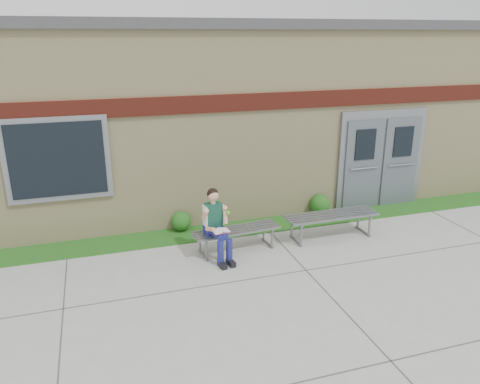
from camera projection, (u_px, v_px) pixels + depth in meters
name	position (u px, v px, depth m)	size (l,w,h in m)	color
ground	(262.00, 294.00, 7.42)	(80.00, 80.00, 0.00)	#9E9E99
grass_strip	(219.00, 231.00, 9.77)	(16.00, 0.80, 0.02)	#1B4813
school_building	(184.00, 107.00, 12.15)	(16.20, 6.22, 4.20)	beige
bench_left	(236.00, 234.00, 8.82)	(1.70, 0.62, 0.43)	slate
bench_right	(331.00, 219.00, 9.38)	(1.91, 0.55, 0.49)	slate
girl	(217.00, 224.00, 8.41)	(0.50, 0.81, 1.30)	navy
shrub_mid	(181.00, 221.00, 9.71)	(0.41, 0.41, 0.41)	#1B4813
shrub_east	(320.00, 204.00, 10.61)	(0.45, 0.45, 0.45)	#1B4813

